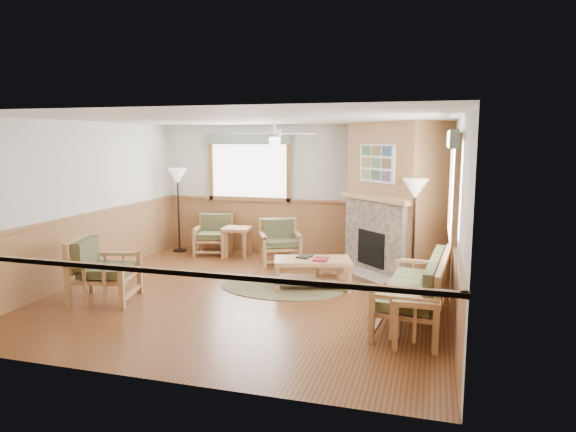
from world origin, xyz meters
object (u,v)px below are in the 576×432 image
(armchair_back_left, at_px, (213,235))
(armchair_back_right, at_px, (280,242))
(armchair_left, at_px, (105,270))
(footstool, at_px, (329,273))
(sofa, at_px, (414,289))
(coffee_table, at_px, (312,274))
(end_table_sofa, at_px, (416,321))
(end_table_chairs, at_px, (237,242))
(floor_lamp_right, at_px, (414,234))
(floor_lamp_left, at_px, (178,210))

(armchair_back_left, height_order, armchair_back_right, armchair_back_right)
(armchair_left, height_order, footstool, armchair_left)
(sofa, relative_size, armchair_back_left, 2.36)
(armchair_back_right, distance_m, coffee_table, 1.81)
(coffee_table, relative_size, end_table_sofa, 2.05)
(sofa, height_order, end_table_chairs, sofa)
(end_table_chairs, relative_size, end_table_sofa, 1.03)
(armchair_back_right, bearing_deg, armchair_left, -146.18)
(end_table_chairs, height_order, footstool, end_table_chairs)
(armchair_back_right, height_order, floor_lamp_right, floor_lamp_right)
(armchair_back_left, xyz_separation_m, floor_lamp_right, (4.13, -1.40, 0.48))
(armchair_back_right, distance_m, footstool, 1.70)
(armchair_back_left, bearing_deg, coffee_table, -49.19)
(armchair_left, xyz_separation_m, end_table_sofa, (4.53, -0.47, -0.18))
(armchair_back_left, relative_size, end_table_chairs, 1.34)
(armchair_back_right, bearing_deg, coffee_table, -81.06)
(armchair_back_left, xyz_separation_m, end_table_sofa, (4.28, -3.82, -0.11))
(floor_lamp_right, bearing_deg, footstool, -173.40)
(end_table_sofa, bearing_deg, footstool, 123.40)
(end_table_sofa, height_order, floor_lamp_left, floor_lamp_left)
(coffee_table, bearing_deg, floor_lamp_right, 0.42)
(armchair_left, distance_m, floor_lamp_left, 3.48)
(armchair_left, bearing_deg, end_table_sofa, -109.45)
(armchair_back_left, relative_size, floor_lamp_left, 0.46)
(armchair_back_right, xyz_separation_m, end_table_chairs, (-1.02, 0.29, -0.11))
(floor_lamp_right, bearing_deg, armchair_back_right, 158.20)
(armchair_back_left, xyz_separation_m, armchair_left, (-0.24, -3.36, 0.06))
(armchair_back_right, relative_size, end_table_sofa, 1.41)
(sofa, height_order, armchair_back_right, sofa)
(sofa, height_order, floor_lamp_right, floor_lamp_right)
(armchair_left, relative_size, coffee_table, 0.77)
(sofa, distance_m, armchair_back_right, 3.72)
(coffee_table, bearing_deg, armchair_back_right, 106.94)
(sofa, xyz_separation_m, armchair_back_left, (-4.22, 3.01, -0.04))
(coffee_table, height_order, footstool, coffee_table)
(end_table_sofa, bearing_deg, sofa, 94.29)
(floor_lamp_left, height_order, floor_lamp_right, floor_lamp_left)
(armchair_left, height_order, coffee_table, armchair_left)
(coffee_table, distance_m, floor_lamp_right, 1.75)
(sofa, xyz_separation_m, end_table_sofa, (0.06, -0.82, -0.15))
(floor_lamp_right, bearing_deg, floor_lamp_left, 163.75)
(armchair_back_right, relative_size, end_table_chairs, 1.37)
(end_table_sofa, xyz_separation_m, footstool, (-1.50, 2.27, -0.10))
(armchair_left, bearing_deg, floor_lamp_left, -3.99)
(sofa, height_order, armchair_back_left, sofa)
(armchair_back_left, height_order, footstool, armchair_back_left)
(end_table_sofa, bearing_deg, coffee_table, 131.15)
(armchair_left, xyz_separation_m, coffee_table, (2.82, 1.48, -0.23))
(footstool, height_order, floor_lamp_left, floor_lamp_left)
(sofa, bearing_deg, coffee_table, -119.55)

